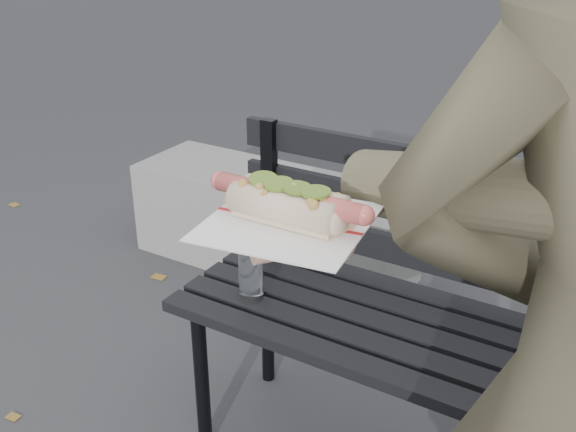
# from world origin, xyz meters

# --- Properties ---
(park_bench) EXTENTS (1.50, 0.44, 0.88)m
(park_bench) POSITION_xyz_m (0.10, 0.82, 0.52)
(park_bench) COLOR black
(park_bench) RESTS_ON ground
(concrete_block) EXTENTS (1.20, 0.40, 0.40)m
(concrete_block) POSITION_xyz_m (-0.96, 1.58, 0.20)
(concrete_block) COLOR slate
(concrete_block) RESTS_ON ground
(held_hotdog) EXTENTS (0.63, 0.32, 0.20)m
(held_hotdog) POSITION_xyz_m (0.24, 0.12, 1.12)
(held_hotdog) COLOR #4A4431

